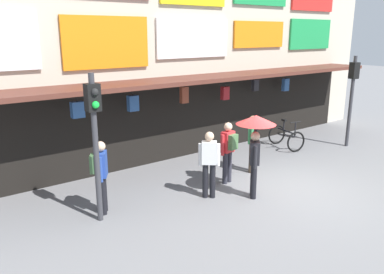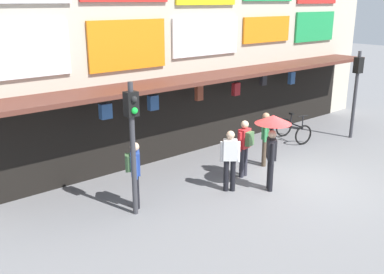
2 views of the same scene
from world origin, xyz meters
name	(u,v)px [view 1 (image 1 of 2)]	position (x,y,z in m)	size (l,w,h in m)	color
ground_plane	(286,190)	(0.00, 0.00, 0.00)	(80.00, 80.00, 0.00)	slate
shopfront	(182,33)	(0.00, 4.57, 3.96)	(18.00, 2.60, 8.00)	beige
traffic_light_near	(95,125)	(-4.55, 1.35, 2.14)	(0.28, 0.33, 3.20)	#38383D
traffic_light_far	(352,87)	(4.99, 1.37, 2.14)	(0.31, 0.34, 3.20)	#38383D
bicycle_parked	(286,137)	(3.03, 2.53, 0.39)	(0.97, 1.30, 1.05)	black
pedestrian_with_umbrella	(255,133)	(-1.01, 0.21, 1.64)	(0.96, 0.96, 2.08)	black
pedestrian_in_blue	(228,148)	(-0.87, 1.30, 0.98)	(0.52, 0.40, 1.68)	#2D2D38
pedestrian_in_green	(101,172)	(-4.35, 1.66, 0.98)	(0.47, 0.48, 1.68)	black
pedestrian_in_black	(252,141)	(0.28, 1.54, 0.95)	(0.43, 0.40, 1.68)	brown
pedestrian_in_white	(209,161)	(-1.89, 0.86, 0.95)	(0.43, 0.40, 1.68)	black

